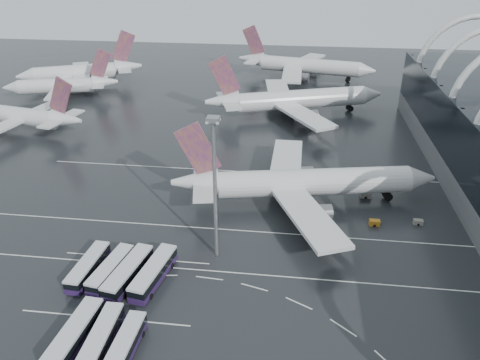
# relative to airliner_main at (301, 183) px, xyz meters

# --- Properties ---
(ground) EXTENTS (420.00, 420.00, 0.00)m
(ground) POSITION_rel_airliner_main_xyz_m (-6.43, -25.27, -5.11)
(ground) COLOR black
(ground) RESTS_ON ground
(lane_marking_near) EXTENTS (120.00, 0.25, 0.01)m
(lane_marking_near) POSITION_rel_airliner_main_xyz_m (-6.43, -27.27, -5.11)
(lane_marking_near) COLOR white
(lane_marking_near) RESTS_ON ground
(lane_marking_mid) EXTENTS (120.00, 0.25, 0.01)m
(lane_marking_mid) POSITION_rel_airliner_main_xyz_m (-6.43, -13.27, -5.11)
(lane_marking_mid) COLOR white
(lane_marking_mid) RESTS_ON ground
(lane_marking_far) EXTENTS (120.00, 0.25, 0.01)m
(lane_marking_far) POSITION_rel_airliner_main_xyz_m (-6.43, 14.73, -5.11)
(lane_marking_far) COLOR white
(lane_marking_far) RESTS_ON ground
(bus_bay_line_south) EXTENTS (28.00, 0.25, 0.01)m
(bus_bay_line_south) POSITION_rel_airliner_main_xyz_m (-30.43, -41.27, -5.11)
(bus_bay_line_south) COLOR white
(bus_bay_line_south) RESTS_ON ground
(bus_bay_line_north) EXTENTS (28.00, 0.25, 0.01)m
(bus_bay_line_north) POSITION_rel_airliner_main_xyz_m (-30.43, -25.27, -5.11)
(bus_bay_line_north) COLOR white
(bus_bay_line_north) RESTS_ON ground
(airliner_main) EXTENTS (60.04, 51.87, 20.42)m
(airliner_main) POSITION_rel_airliner_main_xyz_m (0.00, 0.00, 0.00)
(airliner_main) COLOR silver
(airliner_main) RESTS_ON ground
(airliner_gate_b) EXTENTS (61.29, 54.47, 21.88)m
(airliner_gate_b) POSITION_rel_airliner_main_xyz_m (-3.32, 61.04, 0.36)
(airliner_gate_b) COLOR silver
(airliner_gate_b) RESTS_ON ground
(airliner_gate_c) EXTENTS (60.28, 54.70, 21.59)m
(airliner_gate_c) POSITION_rel_airliner_main_xyz_m (-0.50, 112.02, 0.29)
(airliner_gate_c) COLOR silver
(airliner_gate_c) RESTS_ON ground
(jet_remote_west) EXTENTS (43.45, 35.17, 18.95)m
(jet_remote_west) POSITION_rel_airliner_main_xyz_m (-86.23, 35.08, -0.22)
(jet_remote_west) COLOR silver
(jet_remote_west) RESTS_ON ground
(jet_remote_mid) EXTENTS (42.30, 34.32, 18.57)m
(jet_remote_mid) POSITION_rel_airliner_main_xyz_m (-90.65, 70.57, -0.32)
(jet_remote_mid) COLOR silver
(jet_remote_mid) RESTS_ON ground
(jet_remote_far) EXTENTS (47.90, 39.11, 21.84)m
(jet_remote_far) POSITION_rel_airliner_main_xyz_m (-90.40, 88.12, 0.52)
(jet_remote_far) COLOR silver
(jet_remote_far) RESTS_ON ground
(bus_row_near_a) EXTENTS (3.57, 12.61, 3.07)m
(bus_row_near_a) POSITION_rel_airliner_main_xyz_m (-37.37, -31.04, -3.43)
(bus_row_near_a) COLOR #2D1543
(bus_row_near_a) RESTS_ON ground
(bus_row_near_b) EXTENTS (4.74, 12.75, 3.07)m
(bus_row_near_b) POSITION_rel_airliner_main_xyz_m (-33.08, -31.27, -3.43)
(bus_row_near_b) COLOR #2D1543
(bus_row_near_b) RESTS_ON ground
(bus_row_near_c) EXTENTS (5.30, 13.90, 3.34)m
(bus_row_near_c) POSITION_rel_airliner_main_xyz_m (-29.62, -31.88, -3.27)
(bus_row_near_c) COLOR #2D1543
(bus_row_near_c) RESTS_ON ground
(bus_row_near_d) EXTENTS (5.24, 13.99, 3.37)m
(bus_row_near_d) POSITION_rel_airliner_main_xyz_m (-25.16, -31.42, -3.26)
(bus_row_near_d) COLOR #2D1543
(bus_row_near_d) RESTS_ON ground
(bus_row_far_a) EXTENTS (4.01, 13.60, 3.30)m
(bus_row_far_a) POSITION_rel_airliner_main_xyz_m (-32.58, -47.03, -3.30)
(bus_row_far_a) COLOR #2D1543
(bus_row_far_a) RESTS_ON ground
(bus_row_far_b) EXTENTS (3.10, 12.52, 3.07)m
(bus_row_far_b) POSITION_rel_airliner_main_xyz_m (-28.46, -47.06, -3.42)
(bus_row_far_b) COLOR #2D1543
(bus_row_far_b) RESTS_ON ground
(bus_row_far_c) EXTENTS (3.16, 12.05, 2.95)m
(bus_row_far_c) POSITION_rel_airliner_main_xyz_m (-24.55, -48.08, -3.49)
(bus_row_far_c) COLOR #2D1543
(bus_row_far_c) RESTS_ON ground
(floodlight_mast) EXTENTS (2.13, 2.13, 27.85)m
(floodlight_mast) POSITION_rel_airliner_main_xyz_m (-15.52, -22.24, 12.41)
(floodlight_mast) COLOR gray
(floodlight_mast) RESTS_ON ground
(gse_cart_belly_a) EXTENTS (2.21, 1.30, 1.20)m
(gse_cart_belly_a) POSITION_rel_airliner_main_xyz_m (15.88, -7.63, -4.51)
(gse_cart_belly_a) COLOR #B06E17
(gse_cart_belly_a) RESTS_ON ground
(gse_cart_belly_b) EXTENTS (2.48, 1.47, 1.35)m
(gse_cart_belly_b) POSITION_rel_airliner_main_xyz_m (15.39, 4.53, -4.44)
(gse_cart_belly_b) COLOR slate
(gse_cart_belly_b) RESTS_ON ground
(gse_cart_belly_d) EXTENTS (1.96, 1.16, 1.07)m
(gse_cart_belly_d) POSITION_rel_airliner_main_xyz_m (25.15, -6.09, -4.58)
(gse_cart_belly_d) COLOR slate
(gse_cart_belly_d) RESTS_ON ground
(gse_cart_belly_e) EXTENTS (2.28, 1.35, 1.24)m
(gse_cart_belly_e) POSITION_rel_airliner_main_xyz_m (12.60, 11.05, -4.49)
(gse_cart_belly_e) COLOR #B06E17
(gse_cart_belly_e) RESTS_ON ground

